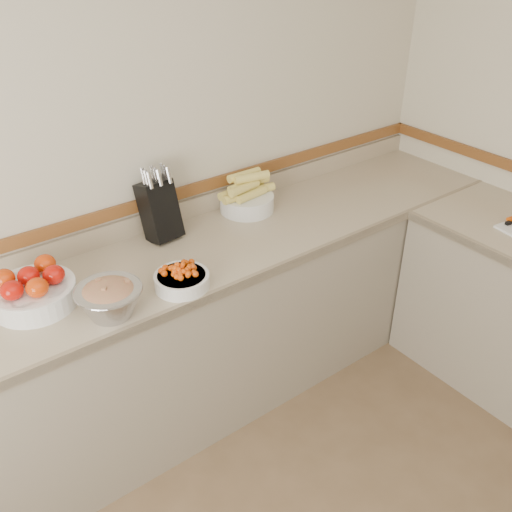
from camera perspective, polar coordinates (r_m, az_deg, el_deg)
back_wall at (r=2.64m, az=-14.93°, el=9.09°), size 4.00×0.00×4.00m
counter_back at (r=2.81m, az=-9.86°, el=-8.98°), size 4.00×0.65×1.08m
knife_block at (r=2.73m, az=-9.66°, el=4.68°), size 0.17×0.20×0.37m
tomato_bowl at (r=2.42m, az=-21.40°, el=-3.20°), size 0.33×0.33×0.16m
cherry_tomato_bowl at (r=2.39m, az=-7.45°, el=-2.21°), size 0.23×0.23×0.13m
corn_bowl at (r=2.97m, az=-0.93°, el=5.91°), size 0.31×0.28×0.21m
rhubarb_bowl at (r=2.27m, az=-14.44°, el=-4.15°), size 0.26×0.26×0.15m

